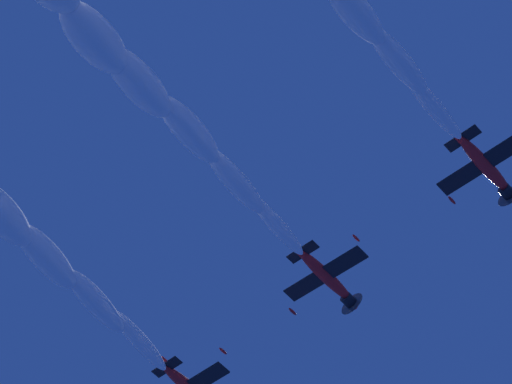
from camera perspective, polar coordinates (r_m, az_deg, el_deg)
The scene contains 2 objects.
airplane_right_wingman at distance 73.42m, azimuth 4.63°, elevation -5.54°, with size 7.88×7.63×3.94m.
airplane_outer_left at distance 72.15m, azimuth 14.65°, elevation 1.58°, with size 7.97×7.63×3.78m.
Camera 1 is at (7.09, -19.15, 1.69)m, focal length 61.91 mm.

